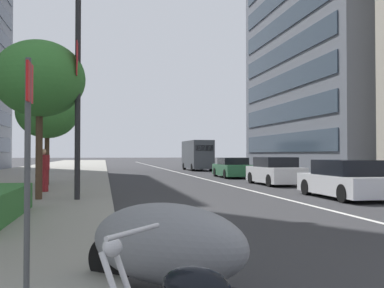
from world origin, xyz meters
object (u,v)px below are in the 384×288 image
(car_lead_in_lane, at_px, (275,172))
(street_lamp_with_banners, at_px, (89,50))
(parking_sign_by_curb, at_px, (28,153))
(delivery_van_ahead, at_px, (197,155))
(street_tree_near_plaza_corner, at_px, (40,79))
(car_mid_block_traffic, at_px, (346,180))
(car_approaching_light, at_px, (232,168))
(street_tree_far_plaza, at_px, (47,113))
(motorcycle_second_in_row, at_px, (165,244))
(pedestrian_on_plaza, at_px, (43,170))

(car_lead_in_lane, distance_m, street_lamp_with_banners, 12.57)
(car_lead_in_lane, distance_m, parking_sign_by_curb, 19.88)
(delivery_van_ahead, relative_size, street_tree_near_plaza_corner, 1.17)
(car_mid_block_traffic, distance_m, street_lamp_with_banners, 10.11)
(car_approaching_light, distance_m, street_tree_far_plaza, 13.93)
(street_tree_near_plaza_corner, bearing_deg, parking_sign_by_curb, -172.80)
(delivery_van_ahead, bearing_deg, car_approaching_light, 177.36)
(motorcycle_second_in_row, xyz_separation_m, pedestrian_on_plaza, (13.03, 3.02, 0.42))
(parking_sign_by_curb, relative_size, street_lamp_with_banners, 0.30)
(car_approaching_light, relative_size, parking_sign_by_curb, 1.86)
(car_lead_in_lane, distance_m, pedestrian_on_plaza, 11.79)
(street_tree_near_plaza_corner, height_order, street_tree_far_plaza, street_tree_near_plaza_corner)
(car_lead_in_lane, height_order, parking_sign_by_curb, parking_sign_by_curb)
(street_lamp_with_banners, height_order, street_tree_far_plaza, street_lamp_with_banners)
(car_approaching_light, height_order, pedestrian_on_plaza, pedestrian_on_plaza)
(motorcycle_second_in_row, bearing_deg, delivery_van_ahead, -64.97)
(delivery_van_ahead, bearing_deg, street_lamp_with_banners, 160.51)
(car_mid_block_traffic, height_order, street_lamp_with_banners, street_lamp_with_banners)
(motorcycle_second_in_row, bearing_deg, street_tree_far_plaza, -41.42)
(car_lead_in_lane, bearing_deg, delivery_van_ahead, -1.49)
(motorcycle_second_in_row, relative_size, delivery_van_ahead, 0.34)
(car_lead_in_lane, xyz_separation_m, delivery_van_ahead, (21.16, -0.25, 0.86))
(parking_sign_by_curb, bearing_deg, delivery_van_ahead, -14.21)
(delivery_van_ahead, xyz_separation_m, pedestrian_on_plaza, (-25.14, 11.34, -0.56))
(delivery_van_ahead, distance_m, pedestrian_on_plaza, 27.59)
(street_tree_far_plaza, xyz_separation_m, pedestrian_on_plaza, (-3.77, -0.32, -2.58))
(car_mid_block_traffic, bearing_deg, pedestrian_on_plaza, 74.50)
(car_lead_in_lane, bearing_deg, motorcycle_second_in_row, 153.83)
(car_mid_block_traffic, xyz_separation_m, parking_sign_by_curb, (-10.17, 9.38, 0.95))
(delivery_van_ahead, relative_size, street_lamp_with_banners, 0.75)
(car_approaching_light, xyz_separation_m, delivery_van_ahead, (13.70, -0.40, 0.91))
(parking_sign_by_curb, height_order, street_tree_far_plaza, street_tree_far_plaza)
(motorcycle_second_in_row, bearing_deg, car_lead_in_lane, -78.04)
(parking_sign_by_curb, bearing_deg, motorcycle_second_in_row, -74.01)
(parking_sign_by_curb, xyz_separation_m, pedestrian_on_plaza, (13.45, 1.57, -0.63))
(street_tree_near_plaza_corner, distance_m, street_tree_far_plaza, 6.85)
(car_mid_block_traffic, height_order, delivery_van_ahead, delivery_van_ahead)
(pedestrian_on_plaza, bearing_deg, car_lead_in_lane, -44.22)
(car_lead_in_lane, height_order, street_tree_near_plaza_corner, street_tree_near_plaza_corner)
(parking_sign_by_curb, xyz_separation_m, street_lamp_with_banners, (10.13, -0.24, 3.36))
(car_mid_block_traffic, distance_m, parking_sign_by_curb, 13.87)
(delivery_van_ahead, distance_m, street_lamp_with_banners, 30.21)
(street_lamp_with_banners, bearing_deg, street_tree_near_plaza_corner, 79.61)
(motorcycle_second_in_row, distance_m, street_tree_near_plaza_corner, 10.94)
(car_approaching_light, bearing_deg, pedestrian_on_plaza, 137.49)
(street_tree_near_plaza_corner, relative_size, pedestrian_on_plaza, 3.10)
(car_approaching_light, xyz_separation_m, parking_sign_by_curb, (-24.88, 9.37, 0.98))
(car_lead_in_lane, height_order, car_approaching_light, car_lead_in_lane)
(parking_sign_by_curb, bearing_deg, street_tree_near_plaza_corner, 7.20)
(car_mid_block_traffic, bearing_deg, motorcycle_second_in_row, 142.06)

